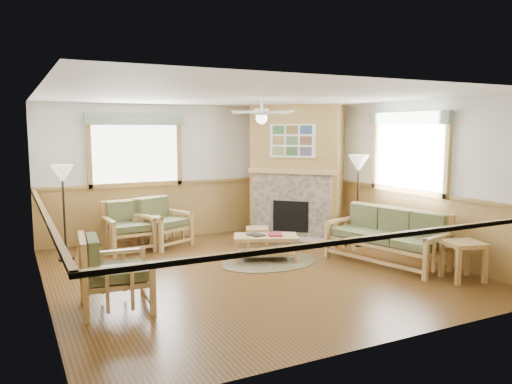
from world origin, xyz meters
name	(u,v)px	position (x,y,z in m)	size (l,w,h in m)	color
floor	(253,271)	(0.00, 0.00, -0.01)	(6.00, 6.00, 0.01)	#513516
ceiling	(253,96)	(0.00, 0.00, 2.70)	(6.00, 6.00, 0.01)	white
wall_back	(189,171)	(0.00, 3.00, 1.35)	(6.00, 0.02, 2.70)	silver
wall_front	(386,216)	(0.00, -3.00, 1.35)	(6.00, 0.02, 2.70)	silver
wall_left	(41,198)	(-3.00, 0.00, 1.35)	(0.02, 6.00, 2.70)	silver
wall_right	(402,177)	(3.00, 0.00, 1.35)	(0.02, 6.00, 2.70)	silver
wainscot	(253,237)	(0.00, 0.00, 0.55)	(6.00, 6.00, 1.10)	olive
fireplace	(298,171)	(2.05, 2.05, 1.35)	(2.20, 2.20, 2.70)	olive
window_back	(134,113)	(-1.10, 2.96, 2.53)	(1.90, 0.16, 1.50)	white
window_right	(411,111)	(2.96, -0.20, 2.53)	(0.16, 1.90, 1.50)	white
ceiling_fan	(262,101)	(0.30, 0.30, 2.66)	(1.24, 1.24, 0.36)	white
sofa	(386,237)	(2.15, -0.58, 0.45)	(0.80, 1.96, 0.90)	tan
armchair_back_left	(129,226)	(-1.44, 2.24, 0.45)	(0.79, 0.79, 0.89)	tan
armchair_back_right	(163,222)	(-0.77, 2.31, 0.46)	(0.82, 0.82, 0.92)	tan
armchair_left	(116,272)	(-2.24, -0.71, 0.47)	(0.83, 0.83, 0.93)	tan
coffee_table	(266,248)	(0.48, 0.49, 0.21)	(1.07, 0.54, 0.43)	tan
end_table_chairs	(145,230)	(-1.06, 2.55, 0.29)	(0.52, 0.50, 0.58)	tan
end_table_sofa	(463,261)	(2.55, -1.81, 0.29)	(0.52, 0.50, 0.58)	tan
footstool	(257,237)	(0.80, 1.45, 0.18)	(0.41, 0.41, 0.36)	tan
braided_rug	(270,262)	(0.47, 0.32, 0.01)	(1.69, 1.69, 0.01)	brown
floor_lamp_left	(64,213)	(-2.55, 2.02, 0.82)	(0.37, 0.37, 1.63)	black
floor_lamp_right	(358,200)	(2.55, 0.68, 0.87)	(0.40, 0.40, 1.74)	black
book_red	(275,233)	(0.63, 0.44, 0.46)	(0.22, 0.30, 0.03)	maroon
book_dark	(256,234)	(0.33, 0.56, 0.45)	(0.20, 0.27, 0.03)	#272620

